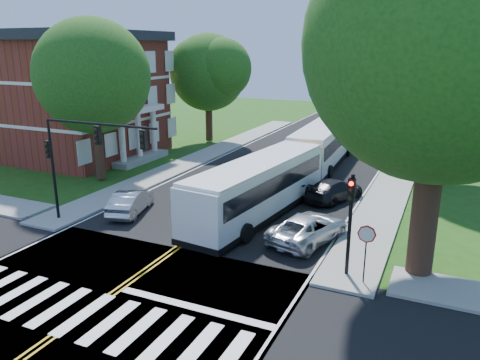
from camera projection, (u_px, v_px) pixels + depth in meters
The scene contains 24 objects.
ground at pixel (93, 308), 17.73m from camera, with size 140.00×140.00×0.00m, color #224812.
road at pixel (266, 184), 33.48m from camera, with size 14.00×96.00×0.01m, color black.
cross_road at pixel (93, 308), 17.73m from camera, with size 60.00×12.00×0.01m, color black.
center_line at pixel (285, 171), 36.97m from camera, with size 0.36×70.00×0.01m, color gold.
edge_line_w at pixel (209, 163), 39.68m from camera, with size 0.12×70.00×0.01m, color silver.
edge_line_e at pixel (372, 181), 34.27m from camera, with size 0.12×70.00×0.01m, color silver.
crosswalk at pixel (84, 314), 17.29m from camera, with size 12.60×3.00×0.01m, color silver.
stop_bar at pixel (195, 307), 17.74m from camera, with size 6.60×0.40×0.01m, color silver.
sidewalk_nw at pixel (210, 153), 42.88m from camera, with size 2.60×40.00×0.15m, color gray.
sidewalk_ne at pixel (399, 173), 36.28m from camera, with size 2.60×40.00×0.15m, color gray.
tree_ne_big at pixel (444, 44), 17.69m from camera, with size 10.80×10.80×14.91m.
tree_west_near at pixel (93, 76), 32.47m from camera, with size 8.00×8.00×11.40m.
tree_west_far at pixel (208, 73), 46.41m from camera, with size 7.60×7.60×10.67m.
tree_east_mid at pixel (456, 72), 31.98m from camera, with size 8.40×8.40×11.93m.
tree_east_far at pixel (468, 74), 45.85m from camera, with size 7.20×7.20×10.34m.
brick_building at pixel (50, 93), 42.46m from camera, with size 20.00×13.00×10.80m.
signal_nw at pixel (83, 149), 24.47m from camera, with size 7.15×0.46×5.66m.
signal_ne at pixel (350, 212), 19.28m from camera, with size 0.30×0.46×4.40m.
stop_sign at pixel (366, 240), 18.82m from camera, with size 0.76×0.08×2.53m.
bus_lead at pixel (259, 187), 26.95m from camera, with size 4.19×12.87×3.27m.
bus_follow at pixel (323, 144), 38.38m from camera, with size 3.52×13.00×3.34m.
hatchback at pixel (131, 202), 27.57m from camera, with size 1.48×4.24×1.40m, color silver.
suv at pixel (309, 228), 23.60m from camera, with size 2.36×5.11×1.42m, color silver.
dark_sedan at pixel (334, 190), 29.93m from camera, with size 1.91×4.71×1.37m, color black.
Camera 1 is at (11.57, -11.98, 9.57)m, focal length 35.00 mm.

